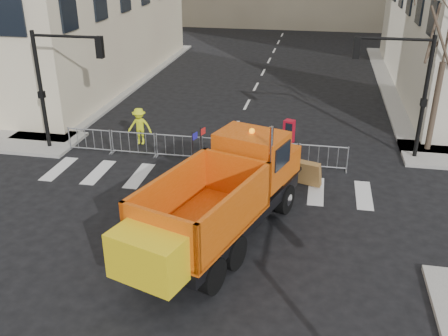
% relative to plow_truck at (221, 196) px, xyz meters
% --- Properties ---
extents(ground, '(120.00, 120.00, 0.00)m').
position_rel_plow_truck_xyz_m(ground, '(-1.38, -1.33, -1.64)').
color(ground, black).
rests_on(ground, ground).
extents(sidewalk_back, '(64.00, 5.00, 0.15)m').
position_rel_plow_truck_xyz_m(sidewalk_back, '(-1.38, 7.17, -1.56)').
color(sidewalk_back, gray).
rests_on(sidewalk_back, ground).
extents(traffic_light_left, '(0.18, 0.18, 5.40)m').
position_rel_plow_truck_xyz_m(traffic_light_left, '(-9.38, 6.17, 1.06)').
color(traffic_light_left, black).
rests_on(traffic_light_left, ground).
extents(traffic_light_right, '(0.18, 0.18, 5.40)m').
position_rel_plow_truck_xyz_m(traffic_light_right, '(7.12, 8.17, 1.06)').
color(traffic_light_right, black).
rests_on(traffic_light_right, ground).
extents(crowd_barriers, '(12.60, 0.60, 1.10)m').
position_rel_plow_truck_xyz_m(crowd_barriers, '(-2.13, 6.27, -1.09)').
color(crowd_barriers, '#9EA0A5').
rests_on(crowd_barriers, ground).
extents(street_tree, '(3.00, 3.00, 7.50)m').
position_rel_plow_truck_xyz_m(street_tree, '(7.82, 9.17, 2.11)').
color(street_tree, '#382B21').
rests_on(street_tree, ground).
extents(plow_truck, '(5.38, 9.82, 3.69)m').
position_rel_plow_truck_xyz_m(plow_truck, '(0.00, 0.00, 0.00)').
color(plow_truck, black).
rests_on(plow_truck, ground).
extents(cop_a, '(0.83, 0.81, 1.92)m').
position_rel_plow_truck_xyz_m(cop_a, '(0.29, 3.49, -0.68)').
color(cop_a, black).
rests_on(cop_a, ground).
extents(cop_b, '(1.15, 1.05, 1.93)m').
position_rel_plow_truck_xyz_m(cop_b, '(1.36, 5.37, -0.67)').
color(cop_b, black).
rests_on(cop_b, ground).
extents(cop_c, '(1.21, 0.94, 1.92)m').
position_rel_plow_truck_xyz_m(cop_c, '(1.42, 3.76, -0.68)').
color(cop_c, black).
rests_on(cop_c, ground).
extents(worker, '(1.16, 0.72, 1.73)m').
position_rel_plow_truck_xyz_m(worker, '(-5.30, 7.23, -0.62)').
color(worker, yellow).
rests_on(worker, sidewalk_back).
extents(newspaper_box, '(0.57, 0.54, 1.10)m').
position_rel_plow_truck_xyz_m(newspaper_box, '(1.50, 8.71, -0.94)').
color(newspaper_box, '#AC0D1E').
rests_on(newspaper_box, sidewalk_back).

